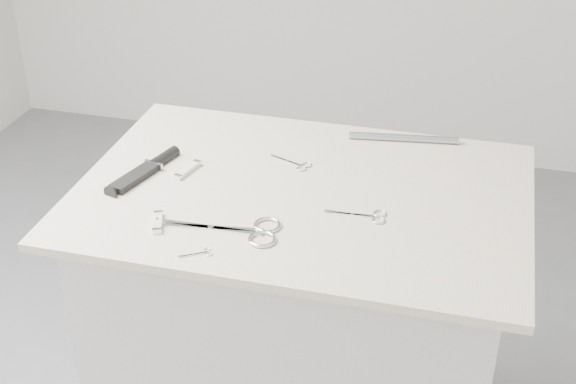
% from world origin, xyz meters
% --- Properties ---
extents(plinth, '(0.90, 0.60, 0.90)m').
position_xyz_m(plinth, '(0.00, 0.00, 0.45)').
color(plinth, silver).
rests_on(plinth, ground).
extents(display_board, '(1.00, 0.70, 0.02)m').
position_xyz_m(display_board, '(0.00, 0.00, 0.91)').
color(display_board, beige).
rests_on(display_board, plinth).
extents(large_shears, '(0.26, 0.11, 0.01)m').
position_xyz_m(large_shears, '(-0.07, -0.19, 0.92)').
color(large_shears, silver).
rests_on(large_shears, display_board).
extents(embroidery_scissors_a, '(0.13, 0.06, 0.00)m').
position_xyz_m(embroidery_scissors_a, '(0.16, -0.07, 0.92)').
color(embroidery_scissors_a, silver).
rests_on(embroidery_scissors_a, display_board).
extents(embroidery_scissors_b, '(0.11, 0.06, 0.00)m').
position_xyz_m(embroidery_scissors_b, '(-0.04, 0.11, 0.92)').
color(embroidery_scissors_b, silver).
rests_on(embroidery_scissors_b, display_board).
extents(tiny_scissors, '(0.06, 0.05, 0.00)m').
position_xyz_m(tiny_scissors, '(-0.13, -0.29, 0.92)').
color(tiny_scissors, silver).
rests_on(tiny_scissors, display_board).
extents(sheathed_knife, '(0.09, 0.22, 0.03)m').
position_xyz_m(sheathed_knife, '(-0.36, -0.01, 0.93)').
color(sheathed_knife, black).
rests_on(sheathed_knife, display_board).
extents(pocket_knife_a, '(0.04, 0.09, 0.01)m').
position_xyz_m(pocket_knife_a, '(-0.28, 0.01, 0.93)').
color(pocket_knife_a, silver).
rests_on(pocket_knife_a, display_board).
extents(pocket_knife_b, '(0.04, 0.08, 0.01)m').
position_xyz_m(pocket_knife_b, '(-0.26, -0.21, 0.92)').
color(pocket_knife_b, silver).
rests_on(pocket_knife_b, display_board).
extents(metal_rail, '(0.27, 0.06, 0.02)m').
position_xyz_m(metal_rail, '(0.19, 0.30, 0.93)').
color(metal_rail, '#92949A').
rests_on(metal_rail, display_board).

